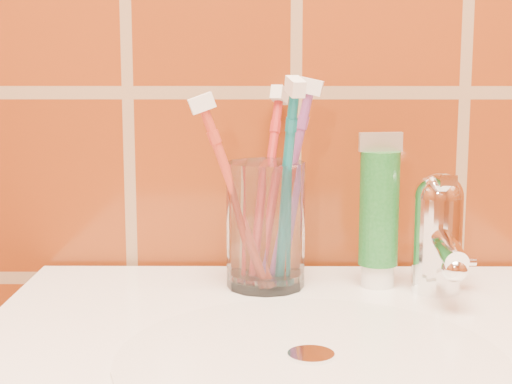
{
  "coord_description": "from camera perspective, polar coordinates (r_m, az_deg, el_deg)",
  "views": [
    {
      "loc": [
        -0.04,
        0.34,
        1.07
      ],
      "look_at": [
        -0.04,
        1.08,
        0.95
      ],
      "focal_mm": 55.0,
      "sensor_mm": 36.0,
      "label": 1
    }
  ],
  "objects": [
    {
      "name": "glass_tumbler",
      "position": [
        0.78,
        0.71,
        -2.41
      ],
      "size": [
        0.1,
        0.1,
        0.13
      ],
      "primitive_type": "cylinder",
      "rotation": [
        0.0,
        0.0,
        0.29
      ],
      "color": "white",
      "rests_on": "pedestal_sink"
    },
    {
      "name": "toothpaste_tube",
      "position": [
        0.79,
        8.93,
        -1.68
      ],
      "size": [
        0.04,
        0.04,
        0.16
      ],
      "rotation": [
        0.0,
        0.0,
        0.16
      ],
      "color": "white",
      "rests_on": "pedestal_sink"
    },
    {
      "name": "faucet",
      "position": [
        0.78,
        13.13,
        -2.65
      ],
      "size": [
        0.05,
        0.11,
        0.12
      ],
      "color": "white",
      "rests_on": "pedestal_sink"
    },
    {
      "name": "toothbrush_0",
      "position": [
        0.75,
        2.11,
        0.26
      ],
      "size": [
        0.08,
        0.14,
        0.23
      ],
      "primitive_type": null,
      "rotation": [
        0.27,
        0.0,
        0.31
      ],
      "color": "#0D6874",
      "rests_on": "glass_tumbler"
    },
    {
      "name": "toothbrush_1",
      "position": [
        0.78,
        2.36,
        0.55
      ],
      "size": [
        0.09,
        0.08,
        0.22
      ],
      "primitive_type": null,
      "rotation": [
        0.21,
        0.0,
        1.4
      ],
      "color": "#8B4798",
      "rests_on": "glass_tumbler"
    },
    {
      "name": "toothbrush_2",
      "position": [
        0.81,
        0.87,
        0.49
      ],
      "size": [
        0.1,
        0.16,
        0.22
      ],
      "primitive_type": null,
      "rotation": [
        0.36,
        0.0,
        2.78
      ],
      "color": "#AD2625",
      "rests_on": "glass_tumbler"
    },
    {
      "name": "toothbrush_3",
      "position": [
        0.76,
        -1.5,
        -0.27
      ],
      "size": [
        0.11,
        0.1,
        0.2
      ],
      "primitive_type": null,
      "rotation": [
        0.34,
        0.0,
        -1.39
      ],
      "color": "#B53826",
      "rests_on": "glass_tumbler"
    }
  ]
}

